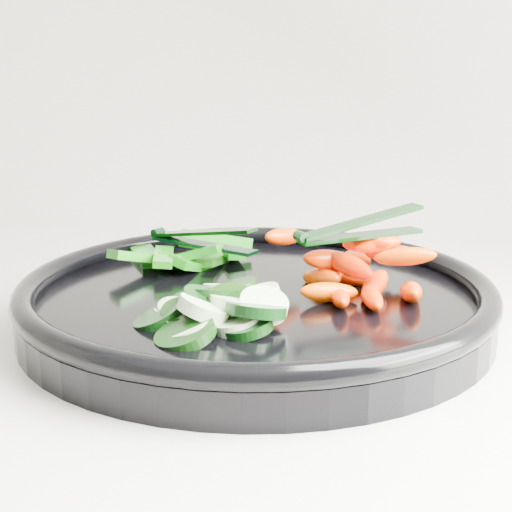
# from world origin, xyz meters

# --- Properties ---
(veggie_tray) EXTENTS (0.46, 0.46, 0.04)m
(veggie_tray) POSITION_xyz_m (0.33, 1.69, 0.95)
(veggie_tray) COLOR black
(veggie_tray) RESTS_ON counter
(cucumber_pile) EXTENTS (0.12, 0.13, 0.04)m
(cucumber_pile) POSITION_xyz_m (0.31, 1.62, 0.96)
(cucumber_pile) COLOR black
(cucumber_pile) RESTS_ON veggie_tray
(carrot_pile) EXTENTS (0.14, 0.16, 0.05)m
(carrot_pile) POSITION_xyz_m (0.41, 1.72, 0.97)
(carrot_pile) COLOR red
(carrot_pile) RESTS_ON veggie_tray
(pepper_pile) EXTENTS (0.12, 0.11, 0.04)m
(pepper_pile) POSITION_xyz_m (0.26, 1.76, 0.96)
(pepper_pile) COLOR #0F6009
(pepper_pile) RESTS_ON veggie_tray
(tong_carrot) EXTENTS (0.10, 0.08, 0.02)m
(tong_carrot) POSITION_xyz_m (0.41, 1.71, 1.00)
(tong_carrot) COLOR black
(tong_carrot) RESTS_ON carrot_pile
(tong_pepper) EXTENTS (0.11, 0.06, 0.02)m
(tong_pepper) POSITION_xyz_m (0.27, 1.76, 0.98)
(tong_pepper) COLOR black
(tong_pepper) RESTS_ON pepper_pile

